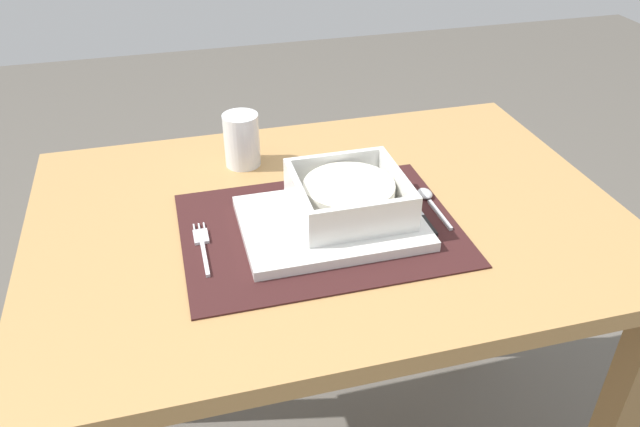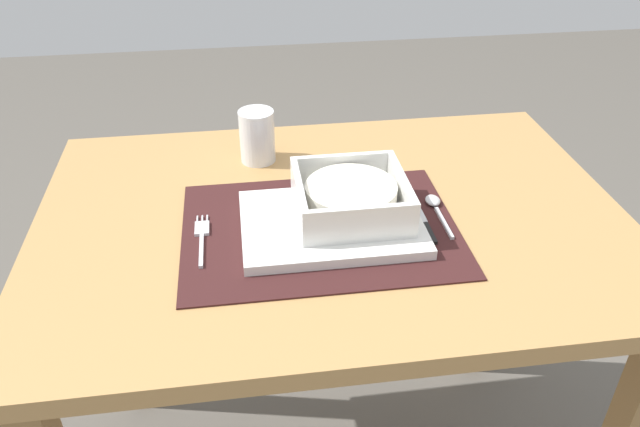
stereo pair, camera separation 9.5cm
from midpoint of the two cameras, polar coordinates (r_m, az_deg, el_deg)
name	(u,v)px [view 2 (the right image)]	position (r m, az deg, el deg)	size (l,w,h in m)	color
dining_table	(331,266)	(1.07, 3.58, -4.87)	(0.95, 0.66, 0.71)	#B2844C
placemat	(320,229)	(0.96, 2.81, -1.51)	(0.42, 0.31, 0.00)	#381919
serving_plate	(331,223)	(0.96, 3.85, -1.01)	(0.28, 0.20, 0.02)	white
porridge_bowl	(351,198)	(0.96, 5.66, 1.32)	(0.17, 0.17, 0.06)	white
fork	(202,235)	(0.95, -7.98, -2.06)	(0.02, 0.14, 0.00)	silver
spoon	(435,206)	(1.03, 13.13, 0.60)	(0.02, 0.12, 0.01)	silver
butter_knife	(423,222)	(0.99, 12.11, -0.82)	(0.01, 0.14, 0.01)	black
drinking_glass	(257,139)	(1.14, -3.39, 6.77)	(0.06, 0.06, 0.10)	white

